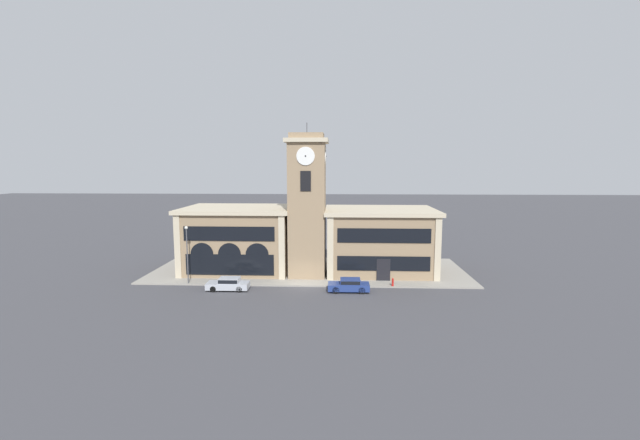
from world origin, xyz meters
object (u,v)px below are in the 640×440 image
Objects in this scene: parked_car_mid at (349,285)px; street_lamp at (187,246)px; parked_car_near at (228,284)px; fire_hydrant at (393,282)px.

parked_car_mid is 0.68× the size of street_lamp.
parked_car_near reaches higher than fire_hydrant.
street_lamp is (-17.41, 1.87, 3.50)m from parked_car_mid.
fire_hydrant is at bearing -0.30° from street_lamp.
parked_car_mid is 17.86m from street_lamp.
parked_car_mid reaches higher than parked_car_near.
fire_hydrant is (4.66, 1.75, -0.14)m from parked_car_mid.
street_lamp is 7.20× the size of fire_hydrant.
street_lamp reaches higher than parked_car_mid.
fire_hydrant is at bearing -159.82° from parked_car_mid.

